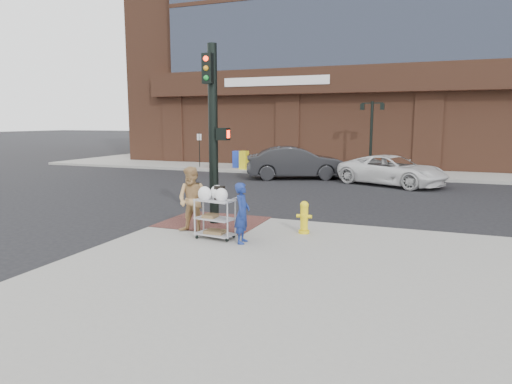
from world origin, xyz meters
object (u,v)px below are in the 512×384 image
at_px(sedan_dark, 295,163).
at_px(minivan_white, 392,170).
at_px(utility_cart, 215,215).
at_px(lamp_post, 371,129).
at_px(woman_blue, 242,213).
at_px(fire_hydrant, 304,217).
at_px(pedestrian_tan, 192,200).
at_px(traffic_signal_pole, 213,129).

distance_m(sedan_dark, minivan_white, 5.09).
relative_size(minivan_white, utility_cart, 3.87).
height_order(lamp_post, woman_blue, lamp_post).
bearing_deg(woman_blue, fire_hydrant, -45.52).
xyz_separation_m(woman_blue, fire_hydrant, (1.14, 1.46, -0.30)).
relative_size(pedestrian_tan, minivan_white, 0.34).
relative_size(woman_blue, minivan_white, 0.28).
relative_size(woman_blue, pedestrian_tan, 0.84).
distance_m(traffic_signal_pole, woman_blue, 3.01).
bearing_deg(woman_blue, pedestrian_tan, 65.88).
bearing_deg(utility_cart, traffic_signal_pole, 116.50).
height_order(woman_blue, utility_cart, woman_blue).
height_order(minivan_white, fire_hydrant, minivan_white).
height_order(woman_blue, sedan_dark, sedan_dark).
height_order(woman_blue, minivan_white, woman_blue).
height_order(pedestrian_tan, minivan_white, pedestrian_tan).
relative_size(lamp_post, utility_cart, 3.01).
relative_size(traffic_signal_pole, minivan_white, 0.97).
height_order(pedestrian_tan, fire_hydrant, pedestrian_tan).
bearing_deg(lamp_post, woman_blue, -93.10).
bearing_deg(traffic_signal_pole, fire_hydrant, -4.79).
bearing_deg(pedestrian_tan, lamp_post, 83.82).
bearing_deg(sedan_dark, minivan_white, -121.73).
height_order(sedan_dark, fire_hydrant, sedan_dark).
relative_size(sedan_dark, fire_hydrant, 6.07).
bearing_deg(lamp_post, pedestrian_tan, -98.73).
xyz_separation_m(traffic_signal_pole, minivan_white, (4.03, 11.07, -2.12)).
bearing_deg(utility_cart, sedan_dark, 97.54).
relative_size(pedestrian_tan, utility_cart, 1.31).
xyz_separation_m(traffic_signal_pole, sedan_dark, (-1.00, 11.82, -1.97)).
height_order(lamp_post, traffic_signal_pole, traffic_signal_pole).
bearing_deg(traffic_signal_pole, sedan_dark, 94.85).
relative_size(minivan_white, fire_hydrant, 6.00).
bearing_deg(lamp_post, fire_hydrant, -89.16).
relative_size(lamp_post, woman_blue, 2.73).
distance_m(traffic_signal_pole, minivan_white, 11.97).
xyz_separation_m(lamp_post, fire_hydrant, (0.23, -15.45, -2.03)).
height_order(minivan_white, utility_cart, utility_cart).
height_order(woman_blue, pedestrian_tan, pedestrian_tan).
bearing_deg(fire_hydrant, pedestrian_tan, -160.45).
relative_size(woman_blue, fire_hydrant, 1.71).
distance_m(woman_blue, sedan_dark, 13.75).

